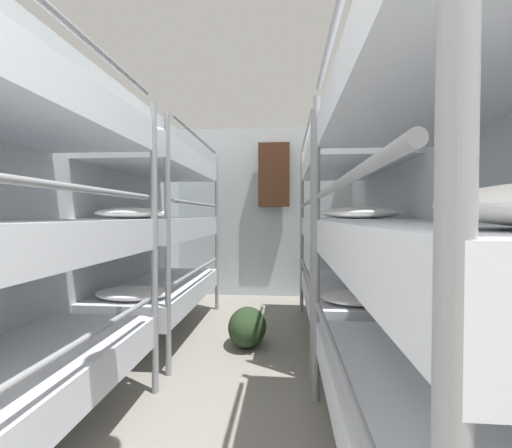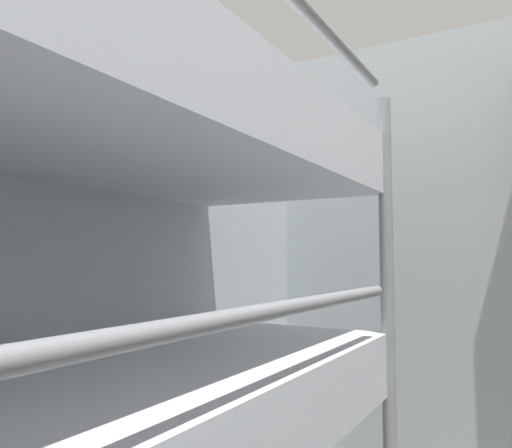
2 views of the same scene
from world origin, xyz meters
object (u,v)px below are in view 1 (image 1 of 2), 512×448
Objects in this scene: bunk_stack_right_near at (446,248)px; bunk_stack_left_far at (161,227)px; duffel_bag at (247,327)px; hanging_coat at (274,175)px; bunk_stack_right_far at (346,228)px.

bunk_stack_left_far is at bearing 131.40° from bunk_stack_right_near.
bunk_stack_right_near is at bearing -63.41° from duffel_bag.
hanging_coat is at bearing 101.42° from bunk_stack_right_near.
bunk_stack_right_near reaches higher than duffel_bag.
bunk_stack_left_far is 1.27m from duffel_bag.
hanging_coat is at bearing 114.62° from bunk_stack_right_far.
duffel_bag is at bearing 116.59° from bunk_stack_right_near.
bunk_stack_right_near is at bearing -90.00° from bunk_stack_right_far.
duffel_bag is at bearing -95.47° from hanging_coat.
bunk_stack_right_far is 1.89m from hanging_coat.
bunk_stack_right_near is 3.76m from hanging_coat.
bunk_stack_left_far is 3.98× the size of duffel_bag.
duffel_bag is (-0.91, 1.81, -0.89)m from bunk_stack_right_near.
bunk_stack_left_far reaches higher than duffel_bag.
duffel_bag is at bearing -13.85° from bunk_stack_left_far.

